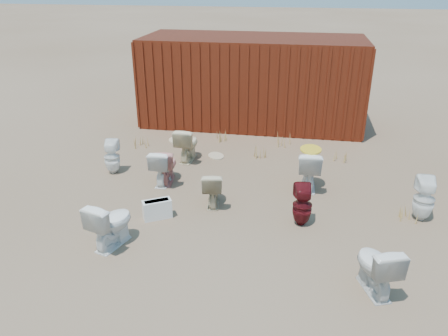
% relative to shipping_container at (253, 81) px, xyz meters
% --- Properties ---
extents(ground, '(100.00, 100.00, 0.00)m').
position_rel_shipping_container_xyz_m(ground, '(0.00, -5.20, -1.20)').
color(ground, brown).
rests_on(ground, ground).
extents(shipping_container, '(6.00, 2.40, 2.40)m').
position_rel_shipping_container_xyz_m(shipping_container, '(0.00, 0.00, 0.00)').
color(shipping_container, '#4B1B0C').
rests_on(shipping_container, ground).
extents(toilet_front_a, '(0.43, 0.74, 0.75)m').
position_rel_shipping_container_xyz_m(toilet_front_a, '(-1.31, -4.35, -0.82)').
color(toilet_front_a, white).
rests_on(toilet_front_a, ground).
extents(toilet_front_pink, '(0.50, 0.77, 0.74)m').
position_rel_shipping_container_xyz_m(toilet_front_pink, '(-1.27, -4.28, -0.83)').
color(toilet_front_pink, tan).
rests_on(toilet_front_pink, ground).
extents(toilet_front_c, '(0.66, 0.88, 0.80)m').
position_rel_shipping_container_xyz_m(toilet_front_c, '(-1.44, -6.66, -0.80)').
color(toilet_front_c, white).
rests_on(toilet_front_c, ground).
extents(toilet_front_maroon, '(0.38, 0.38, 0.74)m').
position_rel_shipping_container_xyz_m(toilet_front_maroon, '(1.52, -5.50, -0.83)').
color(toilet_front_maroon, '#530E13').
rests_on(toilet_front_maroon, ground).
extents(toilet_front_e, '(0.66, 0.86, 0.78)m').
position_rel_shipping_container_xyz_m(toilet_front_e, '(2.52, -7.07, -0.81)').
color(toilet_front_e, silver).
rests_on(toilet_front_e, ground).
extents(toilet_back_a, '(0.39, 0.40, 0.74)m').
position_rel_shipping_container_xyz_m(toilet_back_a, '(-2.54, -4.06, -0.83)').
color(toilet_back_a, white).
rests_on(toilet_back_a, ground).
extents(toilet_back_beige_left, '(0.48, 0.72, 0.68)m').
position_rel_shipping_container_xyz_m(toilet_back_beige_left, '(-0.13, -5.06, -0.86)').
color(toilet_back_beige_left, '#C4B58F').
rests_on(toilet_back_beige_left, ground).
extents(toilet_back_beige_right, '(0.49, 0.80, 0.79)m').
position_rel_shipping_container_xyz_m(toilet_back_beige_right, '(-1.13, -3.08, -0.80)').
color(toilet_back_beige_right, beige).
rests_on(toilet_back_beige_right, ground).
extents(toilet_back_yellowlid, '(0.47, 0.81, 0.82)m').
position_rel_shipping_container_xyz_m(toilet_back_yellowlid, '(1.63, -4.05, -0.79)').
color(toilet_back_yellowlid, white).
rests_on(toilet_back_yellowlid, ground).
extents(toilet_back_e, '(0.37, 0.38, 0.80)m').
position_rel_shipping_container_xyz_m(toilet_back_e, '(3.60, -4.96, -0.80)').
color(toilet_back_e, white).
rests_on(toilet_back_e, ground).
extents(yellow_lid, '(0.42, 0.52, 0.02)m').
position_rel_shipping_container_xyz_m(yellow_lid, '(1.63, -4.05, -0.37)').
color(yellow_lid, gold).
rests_on(yellow_lid, toilet_back_yellowlid).
extents(loose_tank, '(0.53, 0.43, 0.35)m').
position_rel_shipping_container_xyz_m(loose_tank, '(-1.00, -5.74, -1.02)').
color(loose_tank, white).
rests_on(loose_tank, ground).
extents(loose_lid_near, '(0.52, 0.59, 0.02)m').
position_rel_shipping_container_xyz_m(loose_lid_near, '(-1.74, -1.90, -1.19)').
color(loose_lid_near, '#C4B48E').
rests_on(loose_lid_near, ground).
extents(loose_lid_far, '(0.55, 0.59, 0.02)m').
position_rel_shipping_container_xyz_m(loose_lid_far, '(-0.52, -2.77, -1.19)').
color(loose_lid_far, tan).
rests_on(loose_lid_far, ground).
extents(weed_clump_a, '(0.36, 0.36, 0.28)m').
position_rel_shipping_container_xyz_m(weed_clump_a, '(-2.51, -2.49, -1.06)').
color(weed_clump_a, '#A78443').
rests_on(weed_clump_a, ground).
extents(weed_clump_b, '(0.32, 0.32, 0.31)m').
position_rel_shipping_container_xyz_m(weed_clump_b, '(0.54, -2.78, -1.04)').
color(weed_clump_b, '#A78443').
rests_on(weed_clump_b, ground).
extents(weed_clump_c, '(0.36, 0.36, 0.28)m').
position_rel_shipping_container_xyz_m(weed_clump_c, '(2.39, -2.61, -1.06)').
color(weed_clump_c, '#A78443').
rests_on(weed_clump_c, ground).
extents(weed_clump_d, '(0.30, 0.30, 0.26)m').
position_rel_shipping_container_xyz_m(weed_clump_d, '(-0.60, -1.70, -1.07)').
color(weed_clump_d, '#A78443').
rests_on(weed_clump_d, ground).
extents(weed_clump_e, '(0.34, 0.34, 0.31)m').
position_rel_shipping_container_xyz_m(weed_clump_e, '(1.02, -1.77, -1.05)').
color(weed_clump_e, '#A78443').
rests_on(weed_clump_e, ground).
extents(weed_clump_f, '(0.28, 0.28, 0.23)m').
position_rel_shipping_container_xyz_m(weed_clump_f, '(3.36, -5.00, -1.08)').
color(weed_clump_f, '#A78443').
rests_on(weed_clump_f, ground).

